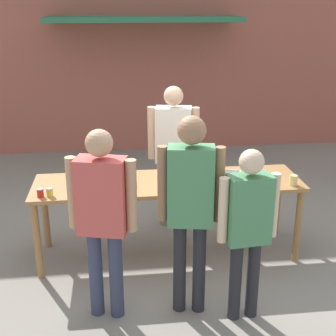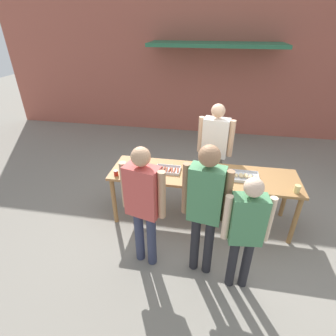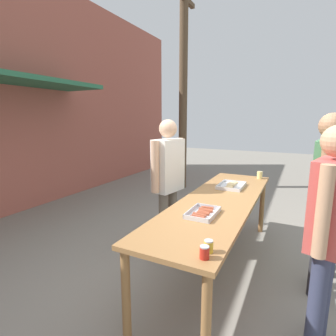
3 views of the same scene
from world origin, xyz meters
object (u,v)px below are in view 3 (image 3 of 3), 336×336
object	(u,v)px
food_tray_sausages	(203,213)
person_customer_holding_hotdog	(329,221)
utility_pole	(183,82)
beer_cup	(260,175)
person_server_behind_table	(168,175)
food_tray_buns	(231,186)
condiment_jar_mustard	(204,252)
condiment_jar_ketchup	(209,246)
person_customer_waiting_in_line	(325,188)

from	to	relation	value
food_tray_sausages	person_customer_holding_hotdog	bearing A→B (deg)	-97.12
food_tray_sausages	person_customer_holding_hotdog	xyz separation A→B (m)	(-0.13, -1.00, 0.15)
food_tray_sausages	utility_pole	size ratio (longest dim) A/B	0.07
beer_cup	utility_pole	distance (m)	3.42
person_server_behind_table	food_tray_buns	bearing A→B (deg)	-47.97
condiment_jar_mustard	beer_cup	size ratio (longest dim) A/B	0.79
beer_cup	condiment_jar_ketchup	bearing A→B (deg)	-179.85
condiment_jar_ketchup	person_customer_holding_hotdog	bearing A→B (deg)	-54.18
utility_pole	person_customer_waiting_in_line	bearing A→B (deg)	-137.85
person_customer_holding_hotdog	utility_pole	bearing A→B (deg)	-129.27
food_tray_buns	beer_cup	world-z (taller)	beer_cup
condiment_jar_mustard	person_server_behind_table	distance (m)	1.76
condiment_jar_mustard	beer_cup	world-z (taller)	beer_cup
condiment_jar_mustard	person_customer_holding_hotdog	world-z (taller)	person_customer_holding_hotdog
beer_cup	person_server_behind_table	size ratio (longest dim) A/B	0.06
condiment_jar_ketchup	food_tray_buns	bearing A→B (deg)	8.58
person_server_behind_table	utility_pole	world-z (taller)	utility_pole
food_tray_buns	beer_cup	distance (m)	0.74
food_tray_buns	person_customer_holding_hotdog	xyz separation A→B (m)	(-1.27, -1.00, 0.15)
food_tray_buns	utility_pole	size ratio (longest dim) A/B	0.09
food_tray_buns	beer_cup	bearing A→B (deg)	-21.11
condiment_jar_mustard	person_customer_waiting_in_line	bearing A→B (deg)	-28.92
beer_cup	person_customer_waiting_in_line	world-z (taller)	person_customer_waiting_in_line
beer_cup	person_customer_waiting_in_line	size ratio (longest dim) A/B	0.06
food_tray_sausages	condiment_jar_ketchup	bearing A→B (deg)	-157.53
food_tray_sausages	beer_cup	bearing A→B (deg)	-8.24
condiment_jar_mustard	condiment_jar_ketchup	bearing A→B (deg)	1.30
beer_cup	person_customer_holding_hotdog	xyz separation A→B (m)	(-1.95, -0.74, 0.11)
beer_cup	utility_pole	size ratio (longest dim) A/B	0.02
condiment_jar_ketchup	person_server_behind_table	xyz separation A→B (m)	(1.35, 0.99, 0.14)
condiment_jar_mustard	condiment_jar_ketchup	xyz separation A→B (m)	(0.09, 0.00, 0.00)
food_tray_sausages	person_customer_holding_hotdog	world-z (taller)	person_customer_holding_hotdog
beer_cup	person_server_behind_table	bearing A→B (deg)	139.01
person_server_behind_table	person_customer_holding_hotdog	xyz separation A→B (m)	(-0.82, -1.73, -0.01)
food_tray_sausages	utility_pole	xyz separation A→B (m)	(3.84, 1.89, 1.76)
food_tray_buns	condiment_jar_ketchup	bearing A→B (deg)	-171.42
food_tray_sausages	condiment_jar_mustard	xyz separation A→B (m)	(-0.75, -0.27, 0.03)
food_tray_sausages	utility_pole	bearing A→B (deg)	26.23
food_tray_buns	utility_pole	distance (m)	3.74
beer_cup	person_server_behind_table	world-z (taller)	person_server_behind_table
condiment_jar_mustard	person_customer_holding_hotdog	bearing A→B (deg)	-49.71
person_customer_waiting_in_line	person_customer_holding_hotdog	bearing A→B (deg)	7.96
condiment_jar_mustard	person_customer_waiting_in_line	world-z (taller)	person_customer_waiting_in_line
condiment_jar_ketchup	utility_pole	xyz separation A→B (m)	(4.50, 2.16, 1.74)
person_customer_waiting_in_line	food_tray_sausages	bearing A→B (deg)	-49.41
condiment_jar_ketchup	beer_cup	size ratio (longest dim) A/B	0.79
condiment_jar_mustard	person_customer_waiting_in_line	xyz separation A→B (m)	(1.36, -0.75, 0.19)
food_tray_sausages	person_customer_waiting_in_line	xyz separation A→B (m)	(0.62, -1.03, 0.22)
condiment_jar_mustard	utility_pole	xyz separation A→B (m)	(4.59, 2.17, 1.74)
utility_pole	condiment_jar_mustard	bearing A→B (deg)	-154.73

